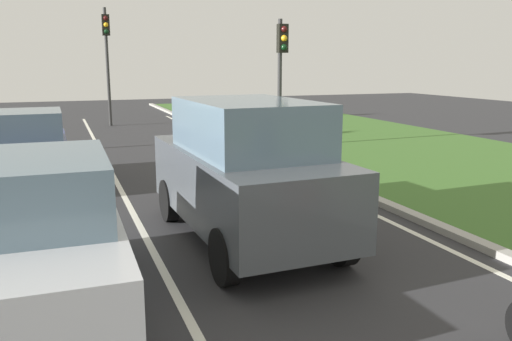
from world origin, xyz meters
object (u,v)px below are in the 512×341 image
car_suv_ahead (245,170)px  car_hatchback_far (29,149)px  car_sedan_left_lane (37,238)px  traffic_light_far_median (107,48)px  traffic_light_near_right (281,61)px

car_suv_ahead → car_hatchback_far: size_ratio=1.23×
car_sedan_left_lane → car_hatchback_far: size_ratio=1.16×
car_sedan_left_lane → traffic_light_far_median: traffic_light_far_median is taller
car_hatchback_far → traffic_light_near_right: size_ratio=0.88×
car_suv_ahead → traffic_light_far_median: 17.23m
traffic_light_far_median → traffic_light_near_right: bearing=-61.9°
traffic_light_near_right → traffic_light_far_median: (-4.68, 8.75, 0.60)m
car_sedan_left_lane → car_hatchback_far: car_sedan_left_lane is taller
car_hatchback_far → traffic_light_far_median: 12.31m
car_hatchback_far → car_sedan_left_lane: bearing=-87.6°
car_suv_ahead → car_hatchback_far: 6.38m
car_suv_ahead → traffic_light_near_right: bearing=61.2°
car_suv_ahead → car_sedan_left_lane: 3.43m
car_suv_ahead → car_hatchback_far: bearing=120.2°
car_suv_ahead → car_sedan_left_lane: size_ratio=1.05×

